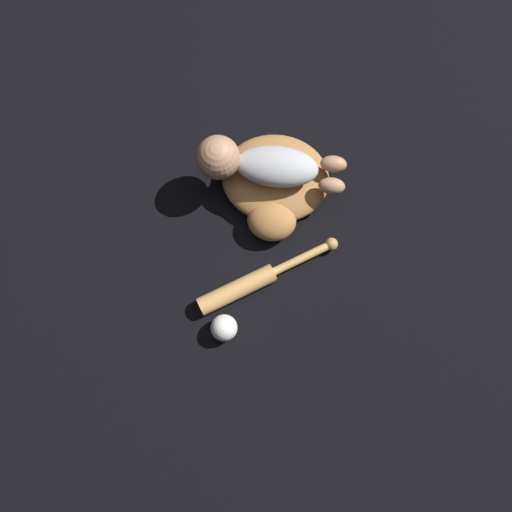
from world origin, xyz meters
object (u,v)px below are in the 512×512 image
at_px(baseball, 224,328).
at_px(baseball_bat, 252,282).
at_px(baby_figure, 257,164).
at_px(baseball_glove, 275,185).

bearing_deg(baseball, baseball_bat, -100.99).
height_order(baby_figure, baseball_bat, baby_figure).
xyz_separation_m(baseball_glove, baseball_bat, (-0.03, 0.28, -0.02)).
bearing_deg(baseball_glove, baseball, 90.89).
distance_m(baby_figure, baseball, 0.45).
distance_m(baseball_glove, baby_figure, 0.11).
xyz_separation_m(baseball_glove, baby_figure, (0.06, -0.01, 0.09)).
relative_size(baby_figure, baseball, 5.64).
bearing_deg(baseball_bat, baseball, 79.01).
bearing_deg(baseball_glove, baseball_bat, 96.99).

